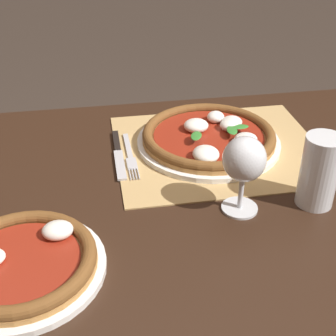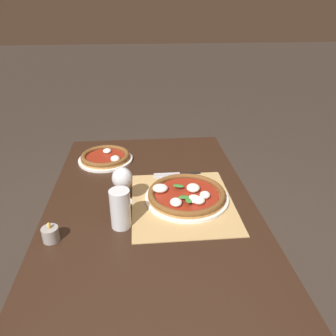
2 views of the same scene
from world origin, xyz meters
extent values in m
plane|color=#382D26|center=(0.00, 0.00, 0.00)|extent=(24.00, 24.00, 0.00)
cube|color=black|center=(0.00, 0.00, 0.72)|extent=(1.30, 0.82, 0.04)
cube|color=black|center=(0.59, -0.35, 0.35)|extent=(0.07, 0.07, 0.70)
cube|color=black|center=(0.59, 0.35, 0.35)|extent=(0.07, 0.07, 0.70)
cube|color=tan|center=(-0.03, -0.13, 0.74)|extent=(0.47, 0.40, 0.00)
cylinder|color=white|center=(-0.01, -0.14, 0.75)|extent=(0.34, 0.34, 0.01)
cylinder|color=#B77F42|center=(-0.01, -0.14, 0.76)|extent=(0.31, 0.31, 0.01)
torus|color=brown|center=(-0.01, -0.14, 0.77)|extent=(0.31, 0.31, 0.02)
cylinder|color=maroon|center=(-0.01, -0.14, 0.77)|extent=(0.26, 0.26, 0.00)
ellipsoid|color=white|center=(-0.05, -0.21, 0.78)|extent=(0.04, 0.04, 0.03)
ellipsoid|color=white|center=(0.02, -0.04, 0.78)|extent=(0.06, 0.06, 0.03)
ellipsoid|color=white|center=(-0.07, -0.16, 0.78)|extent=(0.05, 0.05, 0.03)
ellipsoid|color=white|center=(0.01, -0.17, 0.78)|extent=(0.06, 0.05, 0.03)
ellipsoid|color=white|center=(-0.08, -0.18, 0.78)|extent=(0.05, 0.05, 0.03)
ellipsoid|color=white|center=(-0.09, -0.09, 0.78)|extent=(0.05, 0.05, 0.03)
ellipsoid|color=#337A2D|center=(-0.09, -0.14, 0.79)|extent=(0.04, 0.02, 0.00)
ellipsoid|color=#337A2D|center=(0.02, -0.11, 0.79)|extent=(0.04, 0.05, 0.00)
ellipsoid|color=#337A2D|center=(-0.06, -0.13, 0.79)|extent=(0.03, 0.05, 0.00)
cylinder|color=white|center=(0.38, 0.21, 0.75)|extent=(0.27, 0.27, 0.01)
cylinder|color=#B77F42|center=(0.38, 0.21, 0.76)|extent=(0.24, 0.24, 0.01)
torus|color=brown|center=(0.38, 0.21, 0.77)|extent=(0.24, 0.24, 0.02)
cylinder|color=maroon|center=(0.38, 0.21, 0.76)|extent=(0.19, 0.19, 0.00)
ellipsoid|color=white|center=(0.43, 0.20, 0.77)|extent=(0.05, 0.04, 0.02)
ellipsoid|color=white|center=(0.33, 0.16, 0.78)|extent=(0.05, 0.04, 0.03)
cylinder|color=silver|center=(-0.01, 0.11, 0.74)|extent=(0.07, 0.07, 0.00)
cylinder|color=silver|center=(-0.01, 0.11, 0.78)|extent=(0.01, 0.01, 0.06)
ellipsoid|color=silver|center=(-0.01, 0.11, 0.85)|extent=(0.08, 0.08, 0.08)
ellipsoid|color=#C17019|center=(-0.01, 0.11, 0.84)|extent=(0.07, 0.07, 0.05)
cylinder|color=silver|center=(-0.16, 0.11, 0.81)|extent=(0.07, 0.07, 0.15)
cylinder|color=black|center=(-0.16, 0.11, 0.80)|extent=(0.07, 0.07, 0.12)
cylinder|color=silver|center=(-0.16, 0.11, 0.86)|extent=(0.07, 0.07, 0.02)
cube|color=#B7B7BC|center=(0.18, -0.16, 0.75)|extent=(0.01, 0.12, 0.00)
cube|color=#B7B7BC|center=(0.17, -0.08, 0.75)|extent=(0.02, 0.05, 0.00)
cylinder|color=#B7B7BC|center=(0.18, -0.04, 0.75)|extent=(0.00, 0.04, 0.00)
cylinder|color=#B7B7BC|center=(0.18, -0.04, 0.75)|extent=(0.00, 0.04, 0.00)
cylinder|color=#B7B7BC|center=(0.17, -0.04, 0.75)|extent=(0.00, 0.04, 0.00)
cylinder|color=#B7B7BC|center=(0.17, -0.04, 0.75)|extent=(0.00, 0.04, 0.00)
cube|color=black|center=(0.20, -0.19, 0.75)|extent=(0.01, 0.10, 0.01)
cube|color=#B7B7BC|center=(0.20, -0.08, 0.75)|extent=(0.02, 0.12, 0.00)
cylinder|color=gray|center=(-0.22, 0.34, 0.77)|extent=(0.06, 0.06, 0.05)
cylinder|color=silver|center=(-0.22, 0.34, 0.76)|extent=(0.04, 0.04, 0.03)
ellipsoid|color=#F9C64C|center=(-0.22, 0.34, 0.80)|extent=(0.01, 0.01, 0.02)
camera|label=1|loc=(0.24, 0.79, 1.29)|focal=50.00mm
camera|label=2|loc=(-1.12, 0.03, 1.46)|focal=35.00mm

